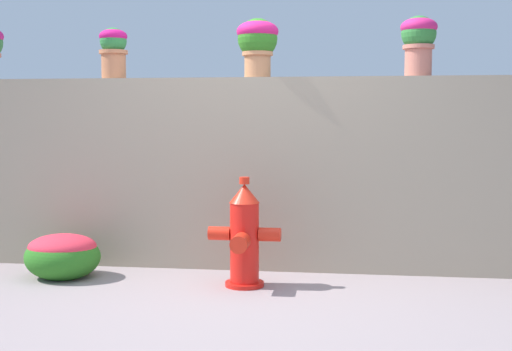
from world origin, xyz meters
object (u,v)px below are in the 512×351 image
object	(u,v)px
flower_bush_left	(63,254)
potted_plant_1	(113,49)
potted_plant_2	(258,41)
potted_plant_3	(419,39)
fire_hydrant	(244,238)

from	to	relation	value
flower_bush_left	potted_plant_1	bearing A→B (deg)	68.63
potted_plant_2	potted_plant_3	bearing A→B (deg)	0.61
potted_plant_1	fire_hydrant	world-z (taller)	potted_plant_1
potted_plant_2	potted_plant_3	xyz separation A→B (m)	(1.24, 0.01, -0.00)
potted_plant_3	flower_bush_left	distance (m)	3.17
potted_plant_2	potted_plant_3	size ratio (longest dim) A/B	1.01
potted_plant_1	potted_plant_3	world-z (taller)	potted_plant_3
potted_plant_1	fire_hydrant	bearing A→B (deg)	-28.78
potted_plant_2	flower_bush_left	distance (m)	2.23
potted_plant_3	fire_hydrant	xyz separation A→B (m)	(-1.25, -0.63, -1.46)
potted_plant_3	fire_hydrant	distance (m)	2.02
potted_plant_1	potted_plant_2	xyz separation A→B (m)	(1.19, -0.03, 0.04)
potted_plant_3	flower_bush_left	world-z (taller)	potted_plant_3
fire_hydrant	potted_plant_3	bearing A→B (deg)	26.59
potted_plant_2	flower_bush_left	size ratio (longest dim) A/B	0.81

